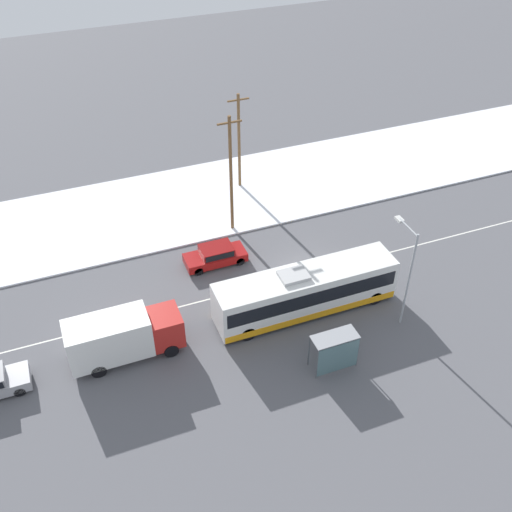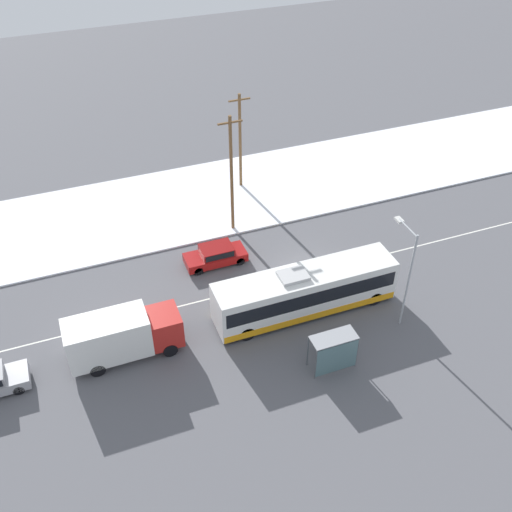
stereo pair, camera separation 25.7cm
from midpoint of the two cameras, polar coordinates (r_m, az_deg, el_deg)
ground_plane at (r=42.36m, az=4.86°, el=-1.78°), size 120.00×120.00×0.00m
snow_lot at (r=51.11m, az=-0.71°, el=6.29°), size 80.00×11.16×0.12m
lane_marking_center at (r=42.36m, az=4.86°, el=-1.78°), size 60.00×0.12×0.00m
city_bus at (r=38.56m, az=4.88°, el=-3.38°), size 11.99×2.57×3.35m
box_truck at (r=36.38m, az=-12.51°, el=-7.37°), size 6.75×2.30×3.10m
sedan_car at (r=42.82m, az=-3.67°, el=0.16°), size 4.41×1.80×1.43m
pedestrian_at_stop at (r=36.32m, az=6.76°, el=-7.99°), size 0.64×0.29×1.79m
bus_shelter at (r=35.13m, az=7.75°, el=-8.78°), size 2.71×1.20×2.40m
streetlamp at (r=37.16m, az=14.33°, el=-0.88°), size 0.36×2.31×7.01m
utility_pole_roadside at (r=43.89m, az=-2.18°, el=7.83°), size 1.80×0.24×9.47m
utility_pole_snowlot at (r=49.64m, az=-1.37°, el=10.97°), size 1.80×0.24×8.35m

